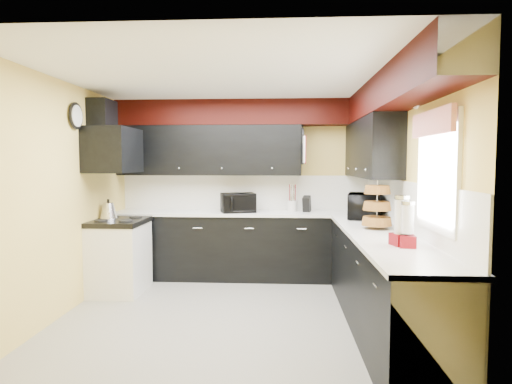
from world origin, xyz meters
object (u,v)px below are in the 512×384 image
microwave (364,206)px  kettle (108,210)px  utensil_crock (292,206)px  knife_block (307,204)px  toaster_oven (238,203)px

microwave → kettle: 3.23m
utensil_crock → knife_block: bearing=-10.9°
toaster_oven → utensil_crock: bearing=-8.0°
toaster_oven → kettle: bearing=-177.4°
toaster_oven → kettle: 1.71m
utensil_crock → kettle: kettle is taller
toaster_oven → utensil_crock: toaster_oven is taller
toaster_oven → microwave: (1.62, -0.56, 0.02)m
microwave → utensil_crock: microwave is taller
utensil_crock → toaster_oven: bearing=-171.1°
utensil_crock → kettle: bearing=-163.8°
knife_block → kettle: knife_block is taller
kettle → microwave: bearing=0.1°
toaster_oven → knife_block: toaster_oven is taller
utensil_crock → knife_block: 0.20m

